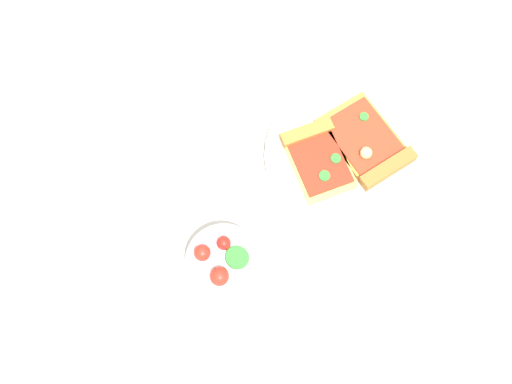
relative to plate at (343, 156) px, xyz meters
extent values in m
plane|color=beige|center=(0.01, 0.04, -0.01)|extent=(2.40, 2.40, 0.00)
cylinder|color=white|center=(0.00, 0.00, 0.00)|extent=(0.23, 0.23, 0.01)
cube|color=gold|center=(0.04, -0.01, 0.01)|extent=(0.11, 0.15, 0.01)
cube|color=#A36B2D|center=(0.02, -0.06, 0.02)|extent=(0.09, 0.04, 0.02)
cube|color=red|center=(0.04, -0.01, 0.02)|extent=(0.10, 0.13, 0.00)
cylinder|color=#388433|center=(0.06, 0.02, 0.02)|extent=(0.01, 0.01, 0.00)
sphere|color=#F2D87F|center=(0.02, -0.02, 0.02)|extent=(0.02, 0.02, 0.02)
cube|color=#E5B256|center=(-0.04, 0.02, 0.01)|extent=(0.12, 0.13, 0.01)
cube|color=#B77A33|center=(-0.02, 0.06, 0.02)|extent=(0.08, 0.05, 0.02)
cube|color=#B22D19|center=(-0.04, 0.02, 0.02)|extent=(0.10, 0.12, 0.00)
cylinder|color=#388433|center=(-0.02, 0.00, 0.02)|extent=(0.02, 0.02, 0.00)
cylinder|color=#388433|center=(-0.05, -0.01, 0.02)|extent=(0.02, 0.02, 0.00)
cylinder|color=white|center=(-0.24, 0.00, 0.02)|extent=(0.10, 0.10, 0.05)
torus|color=white|center=(-0.24, 0.00, 0.05)|extent=(0.10, 0.10, 0.01)
sphere|color=red|center=(-0.25, 0.03, 0.05)|extent=(0.02, 0.02, 0.02)
sphere|color=red|center=(-0.26, -0.01, 0.05)|extent=(0.03, 0.03, 0.03)
sphere|color=red|center=(-0.22, 0.02, 0.05)|extent=(0.02, 0.02, 0.02)
cylinder|color=#388433|center=(-0.22, -0.01, 0.05)|extent=(0.04, 0.04, 0.01)
cylinder|color=silver|center=(-0.17, 0.13, 0.06)|extent=(0.08, 0.08, 0.13)
cylinder|color=black|center=(-0.17, 0.13, 0.05)|extent=(0.07, 0.07, 0.11)
cube|color=white|center=(-0.17, 0.15, 0.10)|extent=(0.03, 0.03, 0.02)
cube|color=white|center=(-0.15, 0.13, 0.09)|extent=(0.03, 0.03, 0.02)
camera|label=1|loc=(-0.34, -0.15, 0.82)|focal=42.31mm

